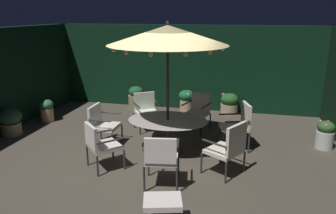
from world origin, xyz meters
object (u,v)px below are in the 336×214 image
at_px(patio_chair_east, 198,110).
at_px(patio_dining_table, 168,126).
at_px(patio_chair_southeast, 146,109).
at_px(potted_plant_left_near, 229,103).
at_px(patio_chair_northeast, 238,123).
at_px(ottoman_footrest, 163,203).
at_px(potted_plant_right_far, 136,97).
at_px(potted_plant_front_corner, 325,135).
at_px(patio_chair_southwest, 100,143).
at_px(patio_chair_south, 101,122).
at_px(patio_umbrella, 168,35).
at_px(potted_plant_right_near, 186,99).
at_px(potted_plant_left_far, 10,121).
at_px(patio_chair_west, 161,156).
at_px(potted_plant_back_left, 47,110).
at_px(patio_chair_north, 229,146).

bearing_deg(patio_chair_east, patio_dining_table, -106.26).
distance_m(patio_chair_southeast, potted_plant_left_near, 2.71).
distance_m(patio_dining_table, patio_chair_southeast, 1.51).
distance_m(patio_chair_northeast, ottoman_footrest, 3.14).
height_order(potted_plant_right_far, potted_plant_front_corner, potted_plant_right_far).
bearing_deg(potted_plant_left_near, patio_chair_southwest, -117.28).
bearing_deg(patio_chair_south, patio_umbrella, 0.17).
height_order(patio_chair_southwest, potted_plant_right_near, patio_chair_southwest).
bearing_deg(ottoman_footrest, potted_plant_right_near, 97.11).
bearing_deg(potted_plant_front_corner, patio_chair_southwest, -154.66).
bearing_deg(patio_chair_south, ottoman_footrest, -50.84).
height_order(patio_dining_table, potted_plant_left_near, patio_dining_table).
bearing_deg(potted_plant_right_far, patio_chair_south, -85.95).
distance_m(patio_chair_southeast, potted_plant_left_far, 3.29).
height_order(potted_plant_right_far, potted_plant_left_far, potted_plant_right_far).
distance_m(patio_chair_west, potted_plant_front_corner, 3.91).
relative_size(patio_chair_southwest, potted_plant_left_far, 1.38).
distance_m(patio_chair_east, potted_plant_back_left, 4.11).
height_order(patio_chair_southwest, potted_plant_front_corner, patio_chair_southwest).
height_order(patio_chair_west, potted_plant_front_corner, patio_chair_west).
relative_size(patio_umbrella, potted_plant_front_corner, 4.40).
relative_size(potted_plant_right_near, potted_plant_left_far, 0.97).
relative_size(potted_plant_right_far, potted_plant_front_corner, 1.11).
relative_size(patio_chair_south, potted_plant_right_far, 1.32).
distance_m(patio_dining_table, patio_chair_east, 1.52).
bearing_deg(patio_chair_southwest, potted_plant_left_far, 158.49).
height_order(potted_plant_left_near, potted_plant_front_corner, potted_plant_front_corner).
bearing_deg(patio_chair_east, patio_chair_west, -93.38).
bearing_deg(patio_chair_southeast, patio_umbrella, -55.35).
bearing_deg(potted_plant_back_left, patio_chair_north, -21.18).
height_order(patio_chair_northeast, potted_plant_right_near, patio_chair_northeast).
relative_size(patio_chair_southeast, potted_plant_front_corner, 1.49).
xyz_separation_m(patio_chair_east, ottoman_footrest, (0.11, -3.98, -0.16)).
relative_size(patio_chair_east, ottoman_footrest, 1.52).
distance_m(patio_chair_west, potted_plant_left_far, 4.44).
bearing_deg(potted_plant_back_left, patio_chair_east, 4.17).
distance_m(potted_plant_right_far, potted_plant_back_left, 2.65).
xyz_separation_m(ottoman_footrest, potted_plant_left_far, (-4.45, 2.55, -0.02)).
height_order(patio_umbrella, patio_chair_southwest, patio_umbrella).
distance_m(potted_plant_right_far, potted_plant_left_far, 3.65).
xyz_separation_m(patio_umbrella, potted_plant_right_far, (-1.72, 2.95, -2.10)).
height_order(patio_chair_east, potted_plant_left_near, patio_chair_east).
bearing_deg(patio_dining_table, potted_plant_right_far, 120.23).
relative_size(patio_chair_northeast, potted_plant_front_corner, 1.65).
bearing_deg(potted_plant_left_far, patio_umbrella, -0.54).
xyz_separation_m(patio_chair_southwest, potted_plant_left_far, (-2.88, 1.13, -0.18)).
xyz_separation_m(patio_chair_north, ottoman_footrest, (-0.78, -1.75, -0.19)).
distance_m(patio_chair_east, potted_plant_left_near, 1.78).
bearing_deg(potted_plant_right_far, potted_plant_left_far, -126.96).
bearing_deg(patio_chair_east, potted_plant_right_near, 110.37).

